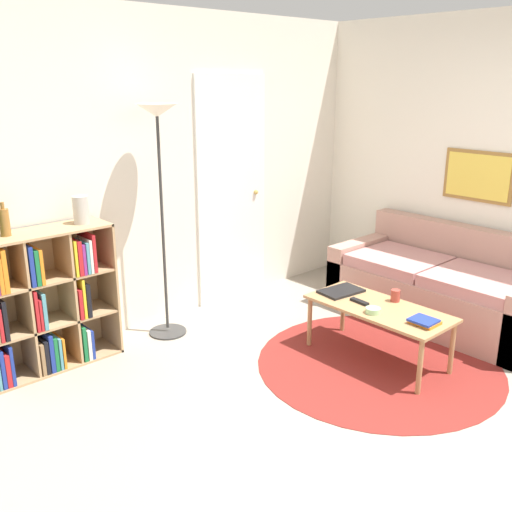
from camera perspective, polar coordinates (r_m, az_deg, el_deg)
ground_plane at (r=3.68m, az=18.04°, el=-17.52°), size 14.00×14.00×0.00m
wall_back at (r=4.97m, az=-8.14°, el=8.37°), size 7.14×0.11×2.60m
wall_right at (r=5.58m, az=18.50°, el=8.73°), size 0.08×5.66×2.60m
rug at (r=4.45m, az=12.14°, el=-10.47°), size 1.81×1.81×0.01m
bookshelf at (r=4.38m, az=-20.94°, el=-4.45°), size 0.99×0.34×1.03m
floor_lamp at (r=4.49m, az=-9.71°, el=10.55°), size 0.32×0.32×1.87m
couch at (r=5.30m, az=18.23°, el=-3.06°), size 0.88×1.84×0.80m
coffee_table at (r=4.36m, az=12.17°, el=-5.50°), size 0.49×1.08×0.43m
laptop at (r=4.57m, az=8.50°, el=-3.49°), size 0.36×0.26×0.02m
bowl at (r=4.21m, az=11.63°, el=-5.36°), size 0.11×0.11×0.04m
book_stack_on_table at (r=4.12m, az=16.49°, el=-6.29°), size 0.17×0.18×0.04m
cup at (r=4.46m, az=13.77°, el=-3.87°), size 0.07×0.07×0.09m
remote at (r=4.38m, az=10.31°, el=-4.51°), size 0.05×0.16×0.02m
bottle_right at (r=4.18m, az=-23.86°, el=3.14°), size 0.07×0.07×0.23m
vase_on_shelf at (r=4.34m, az=-17.11°, el=4.42°), size 0.11×0.11×0.20m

